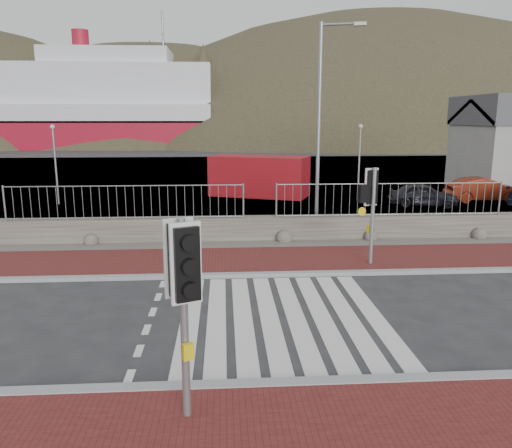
{
  "coord_description": "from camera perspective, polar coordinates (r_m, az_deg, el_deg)",
  "views": [
    {
      "loc": [
        -1.29,
        -10.64,
        4.47
      ],
      "look_at": [
        -0.41,
        3.0,
        1.55
      ],
      "focal_mm": 35.0,
      "sensor_mm": 36.0,
      "label": 1
    }
  ],
  "objects": [
    {
      "name": "car_b",
      "position": [
        29.65,
        24.58,
        3.58
      ],
      "size": [
        4.03,
        1.64,
        1.3
      ],
      "primitive_type": "imported",
      "rotation": [
        0.0,
        0.0,
        1.5
      ],
      "color": "#611B0D",
      "rests_on": "ground"
    },
    {
      "name": "traffic_signal_near",
      "position": [
        7.19,
        -8.35,
        -6.14
      ],
      "size": [
        0.51,
        0.41,
        3.11
      ],
      "rotation": [
        0.0,
        0.0,
        0.39
      ],
      "color": "gray",
      "rests_on": "ground"
    },
    {
      "name": "quay",
      "position": [
        38.82,
        -1.78,
        5.46
      ],
      "size": [
        120.0,
        40.0,
        0.5
      ],
      "primitive_type": "cube",
      "color": "#4C4C4F",
      "rests_on": "ground"
    },
    {
      "name": "traffic_signal_far",
      "position": [
        15.31,
        13.15,
        3.17
      ],
      "size": [
        0.74,
        0.41,
        3.02
      ],
      "rotation": [
        0.0,
        0.0,
        3.43
      ],
      "color": "gray",
      "rests_on": "ground"
    },
    {
      "name": "water",
      "position": [
        73.68,
        -2.73,
        8.59
      ],
      "size": [
        220.0,
        50.0,
        0.05
      ],
      "primitive_type": "cube",
      "color": "#3F4C54",
      "rests_on": "ground"
    },
    {
      "name": "sidewalk_far",
      "position": [
        15.83,
        1.13,
        -4.18
      ],
      "size": [
        40.0,
        3.0,
        0.08
      ],
      "primitive_type": "cube",
      "color": "maroon",
      "rests_on": "ground"
    },
    {
      "name": "car_a",
      "position": [
        27.07,
        18.55,
        3.2
      ],
      "size": [
        3.66,
        2.06,
        1.17
      ],
      "primitive_type": "imported",
      "rotation": [
        0.0,
        0.0,
        1.37
      ],
      "color": "black",
      "rests_on": "ground"
    },
    {
      "name": "zebra_crossing",
      "position": [
        11.61,
        3.03,
        -10.56
      ],
      "size": [
        4.62,
        5.6,
        0.01
      ],
      "color": "silver",
      "rests_on": "ground"
    },
    {
      "name": "kerb_near",
      "position": [
        8.92,
        5.38,
        -17.69
      ],
      "size": [
        40.0,
        0.25,
        0.12
      ],
      "primitive_type": "cube",
      "color": "gray",
      "rests_on": "ground"
    },
    {
      "name": "gravel_strip",
      "position": [
        17.75,
        0.59,
        -2.41
      ],
      "size": [
        40.0,
        1.5,
        0.06
      ],
      "primitive_type": "cube",
      "color": "#59544C",
      "rests_on": "ground"
    },
    {
      "name": "ferry",
      "position": [
        81.94,
        -20.74,
        11.94
      ],
      "size": [
        50.0,
        16.0,
        20.0
      ],
      "color": "maroon",
      "rests_on": "ground"
    },
    {
      "name": "ground",
      "position": [
        11.61,
        3.03,
        -10.58
      ],
      "size": [
        220.0,
        220.0,
        0.0
      ],
      "primitive_type": "plane",
      "color": "#28282B",
      "rests_on": "ground"
    },
    {
      "name": "kerb_far",
      "position": [
        14.39,
        1.64,
        -5.81
      ],
      "size": [
        40.0,
        0.25,
        0.12
      ],
      "primitive_type": "cube",
      "color": "gray",
      "rests_on": "ground"
    },
    {
      "name": "stone_wall",
      "position": [
        18.43,
        0.41,
        -0.52
      ],
      "size": [
        40.0,
        0.6,
        0.9
      ],
      "primitive_type": "cube",
      "color": "#4E4940",
      "rests_on": "ground"
    },
    {
      "name": "railing",
      "position": [
        18.03,
        0.45,
        3.63
      ],
      "size": [
        18.07,
        0.07,
        1.22
      ],
      "color": "gray",
      "rests_on": "stone_wall"
    },
    {
      "name": "shipping_container",
      "position": [
        28.99,
        0.38,
        5.5
      ],
      "size": [
        5.98,
        4.2,
        2.3
      ],
      "primitive_type": "cube",
      "rotation": [
        0.0,
        0.0,
        -0.38
      ],
      "color": "maroon",
      "rests_on": "ground"
    },
    {
      "name": "streetlight",
      "position": [
        19.06,
        7.6,
        11.76
      ],
      "size": [
        1.63,
        0.58,
        7.82
      ],
      "rotation": [
        0.0,
        0.0,
        -0.26
      ],
      "color": "gray",
      "rests_on": "ground"
    },
    {
      "name": "hills_backdrop",
      "position": [
        102.63,
        0.92,
        -3.48
      ],
      "size": [
        254.0,
        90.0,
        100.0
      ],
      "color": "#2D301D",
      "rests_on": "ground"
    }
  ]
}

